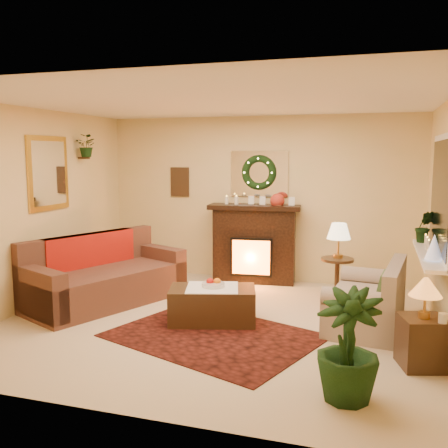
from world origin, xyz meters
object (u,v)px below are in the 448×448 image
(sofa, at_px, (106,272))
(side_table_round, at_px, (337,276))
(coffee_table, at_px, (212,305))
(end_table_square, at_px, (422,340))
(fireplace, at_px, (254,247))
(loveseat, at_px, (366,291))

(sofa, relative_size, side_table_round, 3.65)
(sofa, xyz_separation_m, side_table_round, (2.96, 1.12, -0.10))
(sofa, relative_size, coffee_table, 2.10)
(sofa, relative_size, end_table_square, 4.37)
(sofa, height_order, side_table_round, sofa)
(side_table_round, height_order, end_table_square, side_table_round)
(end_table_square, height_order, coffee_table, end_table_square)
(sofa, distance_m, end_table_square, 4.02)
(end_table_square, bearing_deg, sofa, 166.66)
(fireplace, bearing_deg, loveseat, -49.19)
(sofa, distance_m, loveseat, 3.37)
(sofa, distance_m, side_table_round, 3.16)
(fireplace, height_order, side_table_round, fireplace)
(loveseat, xyz_separation_m, side_table_round, (-0.41, 1.02, -0.09))
(coffee_table, bearing_deg, end_table_square, -30.89)
(side_table_round, distance_m, end_table_square, 2.26)
(sofa, bearing_deg, coffee_table, 12.65)
(loveseat, height_order, end_table_square, loveseat)
(fireplace, bearing_deg, side_table_round, -30.79)
(fireplace, xyz_separation_m, side_table_round, (1.33, -0.61, -0.22))
(end_table_square, bearing_deg, side_table_round, 114.99)
(loveseat, distance_m, side_table_round, 1.10)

